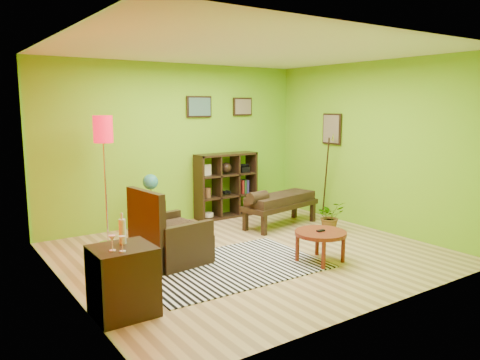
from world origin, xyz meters
TOP-DOWN VIEW (x-y plane):
  - ground at (0.00, 0.00)m, footprint 5.00×5.00m
  - room_shell at (-0.09, 0.01)m, footprint 5.04×4.54m
  - zebra_rug at (-0.58, -0.32)m, footprint 2.42×1.61m
  - coffee_table at (0.54, -0.84)m, footprint 0.69×0.69m
  - armchair at (-1.16, 0.27)m, footprint 0.94×0.94m
  - side_cabinet at (-2.20, -0.89)m, footprint 0.59×0.54m
  - floor_lamp at (-1.54, 1.53)m, footprint 0.29×0.29m
  - globe_table at (-0.72, 1.79)m, footprint 0.40×0.40m
  - cube_shelf at (0.91, 2.03)m, footprint 1.20×0.35m
  - bench at (1.27, 0.93)m, footprint 1.54×0.79m
  - potted_plant at (1.80, 0.23)m, footprint 0.54×0.58m

SIDE VIEW (x-z plane):
  - ground at x=0.00m, z-range 0.00..0.00m
  - zebra_rug at x=-0.58m, z-range 0.00..0.01m
  - potted_plant at x=1.80m, z-range 0.00..0.39m
  - armchair at x=-1.16m, z-range -0.20..0.82m
  - side_cabinet at x=-2.20m, z-range -0.15..0.86m
  - coffee_table at x=0.54m, z-range 0.14..0.58m
  - bench at x=1.27m, z-range 0.09..0.78m
  - cube_shelf at x=0.91m, z-range 0.00..1.20m
  - globe_table at x=-0.72m, z-range 0.25..1.22m
  - floor_lamp at x=-1.54m, z-range 0.60..2.53m
  - room_shell at x=-0.09m, z-range 0.39..3.21m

